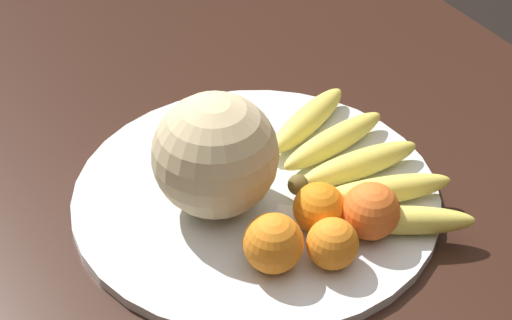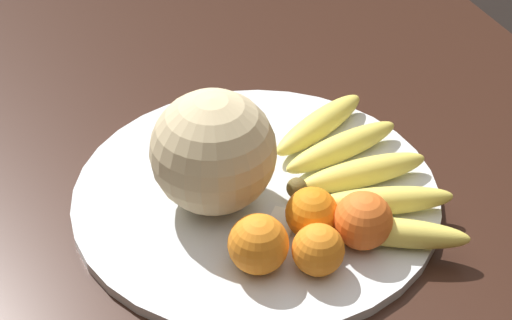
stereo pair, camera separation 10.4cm
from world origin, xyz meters
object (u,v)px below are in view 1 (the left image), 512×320
Objects in this scene: kitchen_table at (244,258)px; orange_front_left at (319,208)px; orange_mid_center at (371,211)px; orange_back_left at (333,244)px; orange_front_right at (273,243)px; produce_tag at (285,230)px; melon at (215,155)px; fruit_bowl at (256,195)px; banana_bunch at (353,163)px.

orange_front_left reaches higher than kitchen_table.
kitchen_table is 23.13× the size of orange_mid_center.
orange_front_left is 0.06m from orange_back_left.
produce_tag is (-0.04, 0.04, -0.03)m from orange_front_right.
kitchen_table is at bearing 69.20° from melon.
melon is at bearing -176.80° from orange_front_right.
orange_back_left is at bearing -72.89° from orange_mid_center.
kitchen_table is 26.64× the size of orange_back_left.
fruit_bowl is at bearing 87.00° from melon.
banana_bunch is 0.19m from orange_front_right.
orange_back_left is (0.15, 0.07, -0.05)m from melon.
orange_mid_center is at bearing 31.29° from fruit_bowl.
banana_bunch is at bearing 81.18° from kitchen_table.
melon reaches higher than orange_mid_center.
produce_tag reaches higher than fruit_bowl.
orange_front_right is (0.11, -0.02, 0.13)m from kitchen_table.
orange_front_left is at bearing 162.18° from orange_back_left.
fruit_bowl is 7.39× the size of orange_front_left.
melon is 0.12m from produce_tag.
orange_front_left is 0.91× the size of orange_mid_center.
produce_tag is at bearing -120.47° from orange_mid_center.
kitchen_table is 3.45× the size of fruit_bowl.
fruit_bowl is at bearing -174.81° from orange_back_left.
orange_mid_center is at bearing -112.01° from banana_bunch.
orange_back_left is 0.08m from produce_tag.
melon is 0.13m from orange_front_right.
banana_bunch is (0.03, 0.18, -0.06)m from melon.
banana_bunch is 5.67× the size of orange_back_left.
banana_bunch is 0.11m from orange_mid_center.
orange_front_right reaches higher than banana_bunch.
orange_mid_center is at bearing 86.15° from orange_front_right.
kitchen_table is 0.18m from melon.
fruit_bowl reaches higher than kitchen_table.
melon reaches higher than orange_front_left.
melon is at bearing -110.80° from kitchen_table.
fruit_bowl is 6.70× the size of orange_mid_center.
melon reaches higher than fruit_bowl.
melon is at bearing -138.78° from orange_front_left.
kitchen_table is 0.18m from orange_front_right.
banana_bunch is at bearing 151.90° from produce_tag.
orange_front_left is 1.04× the size of orange_back_left.
orange_mid_center is (0.04, 0.05, 0.00)m from orange_front_left.
produce_tag is (0.07, 0.02, 0.10)m from kitchen_table.
orange_back_left reaches higher than kitchen_table.
orange_back_left is (0.14, 0.04, 0.13)m from kitchen_table.
orange_mid_center is (0.01, 0.13, -0.00)m from orange_front_right.
orange_mid_center is 1.15× the size of orange_back_left.
orange_front_right is (0.09, -0.17, 0.02)m from banana_bunch.
orange_back_left is (0.12, -0.11, 0.01)m from banana_bunch.
orange_back_left is at bearing -17.82° from orange_front_left.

